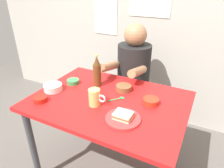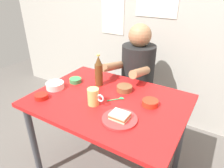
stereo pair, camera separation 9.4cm
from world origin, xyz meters
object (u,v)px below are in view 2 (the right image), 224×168
at_px(stool, 136,103).
at_px(beer_bottle, 99,72).
at_px(person_seated, 138,67).
at_px(rice_bowl_white, 55,85).
at_px(beer_mug, 94,97).
at_px(sandwich, 120,116).
at_px(dining_table, 109,110).
at_px(plate_orange, 120,119).

bearing_deg(stool, beer_bottle, -104.78).
bearing_deg(person_seated, rice_bowl_white, -119.39).
bearing_deg(rice_bowl_white, beer_mug, -4.60).
height_order(stool, person_seated, person_seated).
relative_size(person_seated, sandwich, 6.54).
bearing_deg(stool, dining_table, -84.93).
height_order(plate_orange, beer_bottle, beer_bottle).
xyz_separation_m(dining_table, plate_orange, (0.19, -0.17, 0.10)).
distance_m(dining_table, beer_mug, 0.20).
bearing_deg(beer_mug, plate_orange, -14.89).
height_order(sandwich, beer_mug, beer_mug).
bearing_deg(rice_bowl_white, sandwich, -8.52).
xyz_separation_m(beer_mug, rice_bowl_white, (-0.40, 0.03, -0.03)).
relative_size(person_seated, beer_mug, 5.71).
bearing_deg(sandwich, beer_mug, 165.11).
bearing_deg(rice_bowl_white, plate_orange, -8.52).
bearing_deg(plate_orange, beer_mug, 165.11).
height_order(dining_table, stool, dining_table).
distance_m(stool, person_seated, 0.42).
bearing_deg(beer_mug, person_seated, 90.56).
height_order(person_seated, sandwich, person_seated).
xyz_separation_m(sandwich, beer_mug, (-0.24, 0.06, 0.03)).
relative_size(plate_orange, beer_mug, 1.75).
bearing_deg(rice_bowl_white, person_seated, 60.61).
bearing_deg(dining_table, stool, 95.07).
height_order(plate_orange, sandwich, sandwich).
relative_size(sandwich, beer_bottle, 0.42).
xyz_separation_m(stool, sandwich, (0.25, -0.80, 0.42)).
bearing_deg(beer_bottle, beer_mug, -62.67).
bearing_deg(beer_bottle, dining_table, -39.10).
bearing_deg(stool, plate_orange, -72.99).
relative_size(plate_orange, sandwich, 2.00).
distance_m(beer_mug, beer_bottle, 0.30).
relative_size(dining_table, beer_bottle, 4.20).
distance_m(dining_table, person_seated, 0.63).
height_order(beer_mug, beer_bottle, beer_bottle).
xyz_separation_m(sandwich, rice_bowl_white, (-0.64, 0.10, -0.00)).
distance_m(person_seated, beer_bottle, 0.50).
relative_size(beer_mug, beer_bottle, 0.48).
bearing_deg(person_seated, dining_table, -84.84).
height_order(dining_table, person_seated, person_seated).
distance_m(sandwich, beer_mug, 0.25).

